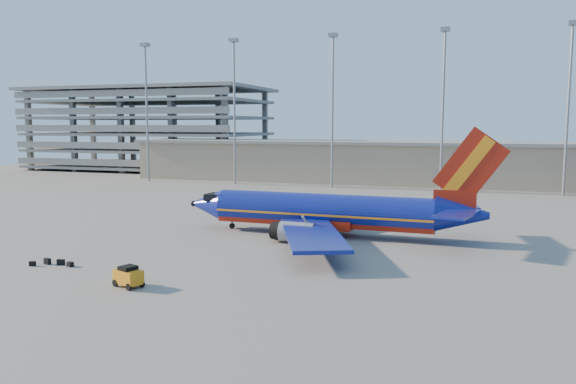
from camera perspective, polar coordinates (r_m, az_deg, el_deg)
name	(u,v)px	position (r m, az deg, el deg)	size (l,w,h in m)	color
ground	(275,233)	(62.08, -1.29, -4.18)	(220.00, 220.00, 0.00)	slate
terminal_building	(419,162)	(116.11, 13.14, 2.95)	(122.00, 16.00, 8.50)	gray
parking_garage	(150,125)	(155.17, -13.87, 6.61)	(62.00, 32.00, 21.40)	slate
light_mast_row	(386,93)	(104.69, 9.95, 9.86)	(101.60, 1.60, 28.65)	gray
aircraft_main	(330,212)	(60.52, 4.33, -2.07)	(34.66, 33.35, 11.74)	navy
baggage_tug	(128,276)	(43.35, -15.92, -8.20)	(2.51, 1.99, 1.57)	orange
luggage_pile	(54,263)	(51.95, -22.65, -6.64)	(3.78, 1.43, 0.52)	black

